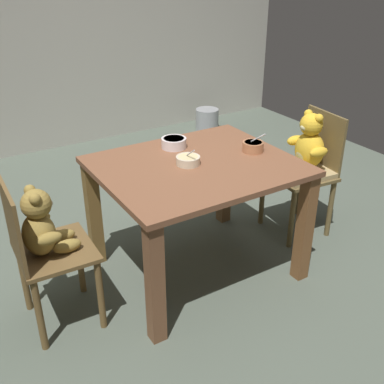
% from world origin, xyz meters
% --- Properties ---
extents(ground_plane, '(5.20, 5.20, 0.04)m').
position_xyz_m(ground_plane, '(0.00, 0.00, -0.02)').
color(ground_plane, '#525C50').
extents(dining_table, '(1.11, 0.93, 0.73)m').
position_xyz_m(dining_table, '(0.00, 0.00, 0.59)').
color(dining_table, brown).
rests_on(dining_table, ground_plane).
extents(teddy_chair_near_left, '(0.39, 0.42, 0.84)m').
position_xyz_m(teddy_chair_near_left, '(-0.91, -0.00, 0.54)').
color(teddy_chair_near_left, brown).
rests_on(teddy_chair_near_left, ground_plane).
extents(teddy_chair_near_right, '(0.43, 0.45, 0.87)m').
position_xyz_m(teddy_chair_near_right, '(0.90, 0.03, 0.56)').
color(teddy_chair_near_right, brown).
rests_on(teddy_chair_near_right, ground_plane).
extents(porridge_bowl_white_far_center, '(0.15, 0.15, 0.06)m').
position_xyz_m(porridge_bowl_white_far_center, '(0.01, 0.28, 0.76)').
color(porridge_bowl_white_far_center, white).
rests_on(porridge_bowl_white_far_center, dining_table).
extents(porridge_bowl_terracotta_near_right, '(0.13, 0.13, 0.12)m').
position_xyz_m(porridge_bowl_terracotta_near_right, '(0.39, -0.02, 0.76)').
color(porridge_bowl_terracotta_near_right, '#BA774F').
rests_on(porridge_bowl_terracotta_near_right, dining_table).
extents(porridge_bowl_cream_center, '(0.14, 0.15, 0.12)m').
position_xyz_m(porridge_bowl_cream_center, '(-0.05, 0.02, 0.75)').
color(porridge_bowl_cream_center, beige).
rests_on(porridge_bowl_cream_center, dining_table).
extents(metal_pail, '(0.26, 0.26, 0.24)m').
position_xyz_m(metal_pail, '(1.50, 2.15, 0.12)').
color(metal_pail, '#93969B').
rests_on(metal_pail, ground_plane).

